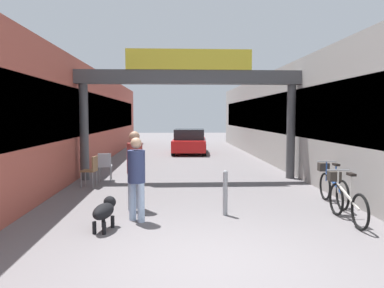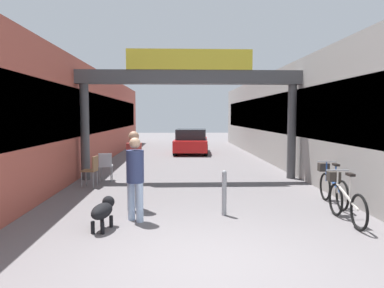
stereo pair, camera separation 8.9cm
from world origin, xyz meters
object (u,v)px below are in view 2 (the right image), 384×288
(bicycle_silver_nearest, at_px, (344,199))
(cafe_chair_aluminium_farther, at_px, (106,164))
(parked_car_red, at_px, (191,141))
(cafe_chair_wood_nearer, at_px, (92,168))
(bicycle_blue_second, at_px, (331,186))
(bollard_post_metal, at_px, (224,192))
(pedestrian_with_dog, at_px, (135,174))
(pedestrian_companion, at_px, (134,165))
(dog_on_leash, at_px, (103,210))

(bicycle_silver_nearest, bearing_deg, cafe_chair_aluminium_farther, 139.42)
(parked_car_red, bearing_deg, cafe_chair_wood_nearer, -108.55)
(bicycle_blue_second, xyz_separation_m, bollard_post_metal, (-2.62, -0.87, 0.04))
(pedestrian_with_dog, height_order, bicycle_blue_second, pedestrian_with_dog)
(pedestrian_companion, bearing_deg, cafe_chair_wood_nearer, 119.59)
(bicycle_silver_nearest, bearing_deg, pedestrian_with_dog, 177.59)
(pedestrian_companion, bearing_deg, bicycle_silver_nearest, -14.53)
(pedestrian_with_dog, height_order, bicycle_silver_nearest, pedestrian_with_dog)
(parked_car_red, bearing_deg, cafe_chair_aluminium_farther, -109.14)
(pedestrian_companion, bearing_deg, dog_on_leash, -105.41)
(parked_car_red, bearing_deg, pedestrian_with_dog, -96.83)
(bicycle_silver_nearest, height_order, cafe_chair_aluminium_farther, bicycle_silver_nearest)
(bollard_post_metal, bearing_deg, dog_on_leash, -159.18)
(bicycle_silver_nearest, xyz_separation_m, bollard_post_metal, (-2.29, 0.52, 0.04))
(pedestrian_companion, distance_m, cafe_chair_aluminium_farther, 3.88)
(cafe_chair_aluminium_farther, bearing_deg, dog_on_leash, -79.79)
(bicycle_silver_nearest, relative_size, cafe_chair_wood_nearer, 1.90)
(bicycle_silver_nearest, bearing_deg, pedestrian_companion, 165.47)
(pedestrian_companion, relative_size, bollard_post_metal, 1.84)
(dog_on_leash, distance_m, bicycle_blue_second, 5.22)
(dog_on_leash, relative_size, bicycle_blue_second, 0.47)
(dog_on_leash, xyz_separation_m, cafe_chair_aluminium_farther, (-0.91, 5.07, 0.19))
(pedestrian_with_dog, distance_m, cafe_chair_aluminium_farther, 4.78)
(bicycle_blue_second, bearing_deg, cafe_chair_aluminium_farther, 150.35)
(bollard_post_metal, bearing_deg, pedestrian_with_dog, -168.80)
(bicycle_blue_second, xyz_separation_m, cafe_chair_aluminium_farther, (-5.84, 3.32, 0.10))
(dog_on_leash, relative_size, parked_car_red, 0.19)
(pedestrian_companion, distance_m, dog_on_leash, 1.62)
(pedestrian_with_dog, relative_size, cafe_chair_aluminium_farther, 1.84)
(bollard_post_metal, height_order, cafe_chair_aluminium_farther, bollard_post_metal)
(pedestrian_companion, distance_m, bollard_post_metal, 2.06)
(parked_car_red, bearing_deg, pedestrian_companion, -97.90)
(bicycle_silver_nearest, height_order, bicycle_blue_second, same)
(dog_on_leash, height_order, bicycle_silver_nearest, bicycle_silver_nearest)
(pedestrian_companion, distance_m, bicycle_silver_nearest, 4.37)
(bicycle_silver_nearest, xyz_separation_m, cafe_chair_aluminium_farther, (-5.51, 4.72, 0.10))
(bicycle_blue_second, bearing_deg, pedestrian_with_dog, -164.48)
(pedestrian_companion, height_order, cafe_chair_aluminium_farther, pedestrian_companion)
(dog_on_leash, bearing_deg, bicycle_blue_second, 19.53)
(cafe_chair_wood_nearer, bearing_deg, cafe_chair_aluminium_farther, 77.07)
(pedestrian_companion, height_order, bicycle_blue_second, pedestrian_companion)
(dog_on_leash, xyz_separation_m, bicycle_silver_nearest, (4.59, 0.35, 0.08))
(pedestrian_companion, bearing_deg, bollard_post_metal, -16.41)
(bollard_post_metal, bearing_deg, cafe_chair_wood_nearer, 136.60)
(pedestrian_with_dog, relative_size, parked_car_red, 0.40)
(cafe_chair_wood_nearer, bearing_deg, bicycle_silver_nearest, -33.41)
(pedestrian_with_dog, height_order, cafe_chair_aluminium_farther, pedestrian_with_dog)
(bollard_post_metal, distance_m, cafe_chair_aluminium_farther, 5.29)
(dog_on_leash, xyz_separation_m, cafe_chair_wood_nearer, (-1.13, 4.13, 0.19))
(bollard_post_metal, relative_size, parked_car_red, 0.23)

